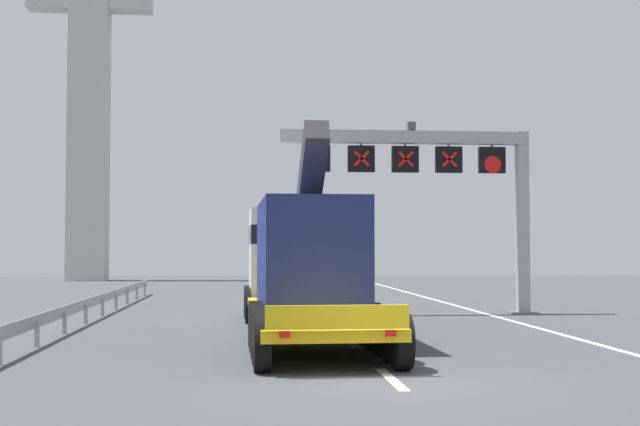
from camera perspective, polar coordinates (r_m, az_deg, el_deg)
The scene contains 7 objects.
ground at distance 15.27m, azimuth 4.12°, elevation -11.32°, with size 112.00×112.00×0.00m, color #424449.
lane_markings at distance 33.25m, azimuth -0.56°, elevation -6.48°, with size 0.20×50.95×0.01m.
edge_line_right at distance 28.33m, azimuth 12.71°, elevation -7.14°, with size 0.20×63.00×0.01m, color silver.
overhead_lane_gantry at distance 30.11m, azimuth 8.10°, elevation 3.01°, with size 9.19×0.90×6.86m.
heavy_haul_truck_yellow at distance 23.45m, azimuth -1.39°, elevation -3.33°, with size 3.25×14.11×5.30m.
guardrail_left at distance 28.71m, azimuth -15.25°, elevation -5.94°, with size 0.13×30.63×0.76m.
bridge_pylon_distant at distance 64.74m, azimuth -15.47°, elevation 10.71°, with size 9.00×2.00×33.16m.
Camera 1 is at (-2.41, -14.89, 2.37)m, focal length 46.80 mm.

